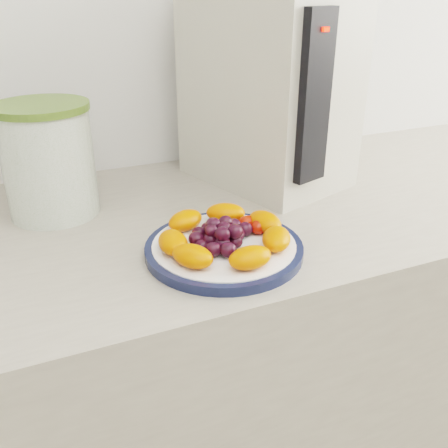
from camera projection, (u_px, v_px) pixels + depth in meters
name	position (u px, v px, depth m)	size (l,w,h in m)	color
counter	(185.00, 405.00, 1.08)	(3.50, 0.60, 0.90)	#9F9684
cabinet_face	(186.00, 415.00, 1.09)	(3.48, 0.58, 0.84)	olive
plate_rim	(224.00, 249.00, 0.76)	(0.24, 0.24, 0.01)	#141C3B
plate_face	(224.00, 248.00, 0.76)	(0.22, 0.22, 0.02)	white
canister	(49.00, 164.00, 0.86)	(0.15, 0.15, 0.19)	#3A5E1D
canister_lid	(40.00, 107.00, 0.82)	(0.16, 0.16, 0.01)	#4F6927
appliance_body	(268.00, 85.00, 0.98)	(0.22, 0.31, 0.39)	beige
appliance_panel	(314.00, 99.00, 0.84)	(0.07, 0.02, 0.29)	black
appliance_led	(325.00, 29.00, 0.78)	(0.01, 0.01, 0.01)	#FF0C05
fruit_plate	(225.00, 234.00, 0.76)	(0.21, 0.21, 0.04)	#EA4C01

